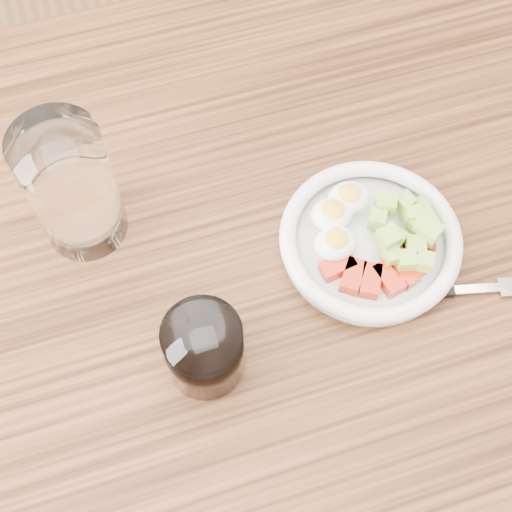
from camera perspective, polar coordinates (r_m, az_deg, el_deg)
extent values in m
plane|color=brown|center=(1.51, 0.49, -14.06)|extent=(4.00, 4.00, 0.00)
cube|color=brown|center=(0.80, 0.90, -2.04)|extent=(1.50, 0.90, 0.04)
cylinder|color=white|center=(0.80, 9.01, 0.89)|extent=(0.19, 0.19, 0.01)
torus|color=white|center=(0.79, 9.16, 1.39)|extent=(0.20, 0.20, 0.02)
cube|color=#B5210B|center=(0.77, 6.55, -0.85)|extent=(0.04, 0.02, 0.02)
cube|color=#B5210B|center=(0.76, 7.74, -1.63)|extent=(0.04, 0.04, 0.02)
cube|color=#B5210B|center=(0.76, 9.15, -1.97)|extent=(0.04, 0.04, 0.02)
cube|color=#B5210B|center=(0.77, 10.55, -1.81)|extent=(0.03, 0.04, 0.02)
cube|color=#B5210B|center=(0.78, 11.72, -1.18)|extent=(0.03, 0.04, 0.02)
cube|color=#B5210B|center=(0.79, 12.49, -0.20)|extent=(0.04, 0.04, 0.02)
cube|color=#B5210B|center=(0.79, 12.77, 0.99)|extent=(0.04, 0.03, 0.02)
ellipsoid|color=white|center=(0.79, 6.11, 3.35)|extent=(0.05, 0.04, 0.03)
ellipsoid|color=yellow|center=(0.78, 6.18, 3.74)|extent=(0.03, 0.03, 0.01)
ellipsoid|color=white|center=(0.80, 7.43, 4.62)|extent=(0.05, 0.04, 0.03)
ellipsoid|color=yellow|center=(0.79, 7.52, 5.02)|extent=(0.03, 0.03, 0.01)
ellipsoid|color=white|center=(0.77, 6.38, 1.02)|extent=(0.05, 0.04, 0.03)
ellipsoid|color=yellow|center=(0.76, 6.46, 1.39)|extent=(0.03, 0.03, 0.01)
cube|color=#A9CA4D|center=(0.77, 10.54, 1.39)|extent=(0.03, 0.03, 0.02)
cube|color=#A9CA4D|center=(0.78, 10.96, 1.28)|extent=(0.03, 0.03, 0.02)
cube|color=#A9CA4D|center=(0.79, 13.53, 2.38)|extent=(0.02, 0.02, 0.02)
cube|color=#A9CA4D|center=(0.80, 10.45, 4.15)|extent=(0.03, 0.03, 0.02)
cube|color=#A9CA4D|center=(0.80, 10.27, 4.10)|extent=(0.02, 0.02, 0.02)
cube|color=#A9CA4D|center=(0.78, 13.26, 2.27)|extent=(0.03, 0.03, 0.02)
cube|color=#A9CA4D|center=(0.81, 12.95, 3.80)|extent=(0.02, 0.02, 0.02)
cube|color=#A9CA4D|center=(0.77, 13.32, -0.43)|extent=(0.02, 0.02, 0.02)
cube|color=#A9CA4D|center=(0.79, 12.74, 0.47)|extent=(0.02, 0.02, 0.02)
cube|color=#A9CA4D|center=(0.77, 10.84, -0.03)|extent=(0.02, 0.02, 0.02)
cube|color=#A9CA4D|center=(0.79, 12.49, 3.22)|extent=(0.02, 0.02, 0.02)
cube|color=#A9CA4D|center=(0.77, 11.97, -0.38)|extent=(0.02, 0.02, 0.02)
cube|color=#A9CA4D|center=(0.78, 13.72, 1.84)|extent=(0.03, 0.03, 0.02)
cube|color=#A9CA4D|center=(0.79, 13.38, 2.71)|extent=(0.02, 0.02, 0.02)
cube|color=#A9CA4D|center=(0.78, 12.62, 0.65)|extent=(0.03, 0.03, 0.02)
cube|color=#A9CA4D|center=(0.80, 11.80, 4.22)|extent=(0.02, 0.02, 0.02)
cube|color=#A9CA4D|center=(0.80, 12.26, 3.25)|extent=(0.02, 0.02, 0.02)
cube|color=#A9CA4D|center=(0.79, 9.69, 2.93)|extent=(0.02, 0.02, 0.02)
cube|color=#A9CA4D|center=(0.79, 12.96, 2.29)|extent=(0.02, 0.02, 0.02)
cube|color=black|center=(0.78, 12.29, -2.93)|extent=(0.09, 0.03, 0.01)
cube|color=silver|center=(0.80, 17.37, -2.53)|extent=(0.05, 0.02, 0.00)
cube|color=silver|center=(0.81, 19.45, -2.36)|extent=(0.02, 0.03, 0.00)
cylinder|color=white|center=(0.76, -14.54, 5.32)|extent=(0.09, 0.09, 0.16)
cylinder|color=white|center=(0.70, -4.16, -7.46)|extent=(0.08, 0.08, 0.09)
cylinder|color=black|center=(0.70, -4.15, -7.52)|extent=(0.07, 0.07, 0.08)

